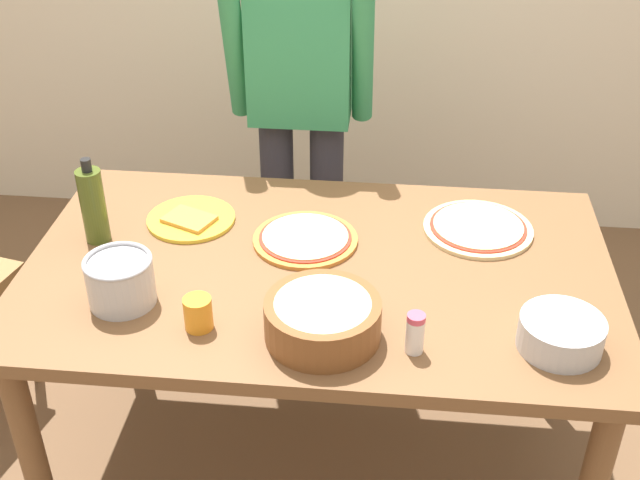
{
  "coord_description": "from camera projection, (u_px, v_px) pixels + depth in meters",
  "views": [
    {
      "loc": [
        0.19,
        -1.8,
        2.01
      ],
      "look_at": [
        0.0,
        0.05,
        0.81
      ],
      "focal_mm": 45.43,
      "sensor_mm": 36.0,
      "label": 1
    }
  ],
  "objects": [
    {
      "name": "mixing_bowl_steel",
      "position": [
        561.0,
        334.0,
        1.89
      ],
      "size": [
        0.2,
        0.2,
        0.08
      ],
      "color": "#B7B7BC",
      "rests_on": "dining_table"
    },
    {
      "name": "ground",
      "position": [
        318.0,
        459.0,
        2.61
      ],
      "size": [
        8.0,
        8.0,
        0.0
      ],
      "primitive_type": "plane",
      "color": "brown"
    },
    {
      "name": "olive_oil_bottle",
      "position": [
        93.0,
        205.0,
        2.25
      ],
      "size": [
        0.07,
        0.07,
        0.26
      ],
      "color": "#47561E",
      "rests_on": "dining_table"
    },
    {
      "name": "steel_pot",
      "position": [
        120.0,
        280.0,
        2.03
      ],
      "size": [
        0.17,
        0.17,
        0.13
      ],
      "color": "#B7B7BC",
      "rests_on": "dining_table"
    },
    {
      "name": "cup_orange",
      "position": [
        198.0,
        313.0,
        1.96
      ],
      "size": [
        0.07,
        0.07,
        0.08
      ],
      "primitive_type": "cylinder",
      "color": "orange",
      "rests_on": "dining_table"
    },
    {
      "name": "popcorn_bowl",
      "position": [
        323.0,
        316.0,
        1.92
      ],
      "size": [
        0.28,
        0.28,
        0.11
      ],
      "color": "brown",
      "rests_on": "dining_table"
    },
    {
      "name": "pizza_cooked_on_tray",
      "position": [
        305.0,
        239.0,
        2.3
      ],
      "size": [
        0.3,
        0.3,
        0.02
      ],
      "color": "#C67A33",
      "rests_on": "dining_table"
    },
    {
      "name": "pizza_raw_on_board",
      "position": [
        478.0,
        228.0,
        2.35
      ],
      "size": [
        0.32,
        0.32,
        0.02
      ],
      "color": "beige",
      "rests_on": "dining_table"
    },
    {
      "name": "plate_with_slice",
      "position": [
        191.0,
        219.0,
        2.39
      ],
      "size": [
        0.26,
        0.26,
        0.02
      ],
      "color": "gold",
      "rests_on": "dining_table"
    },
    {
      "name": "salt_shaker",
      "position": [
        415.0,
        333.0,
        1.88
      ],
      "size": [
        0.04,
        0.04,
        0.11
      ],
      "color": "white",
      "rests_on": "dining_table"
    },
    {
      "name": "person_cook",
      "position": [
        301.0,
        94.0,
        2.75
      ],
      "size": [
        0.49,
        0.25,
        1.62
      ],
      "color": "#2D2D38",
      "rests_on": "ground"
    },
    {
      "name": "dining_table",
      "position": [
        318.0,
        292.0,
        2.25
      ],
      "size": [
        1.6,
        0.96,
        0.76
      ],
      "color": "brown",
      "rests_on": "ground"
    }
  ]
}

